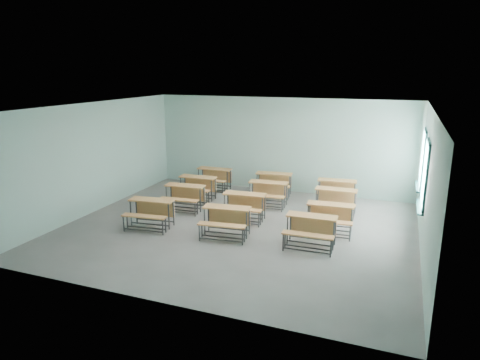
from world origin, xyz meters
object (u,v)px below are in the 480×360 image
object	(u,v)px
desk_unit_r3c0	(213,176)
desk_unit_r3c1	(273,181)
desk_unit_r1c2	(330,214)
desk_unit_r2c0	(196,185)
desk_unit_r2c2	(336,198)
desk_unit_r3c2	(337,188)
desk_unit_r1c0	(184,194)
desk_unit_r0c0	(150,209)
desk_unit_r0c2	(311,227)
desk_unit_r2c1	(268,190)
desk_unit_r0c1	(226,217)
desk_unit_r1c1	(244,203)

from	to	relation	value
desk_unit_r3c0	desk_unit_r3c1	distance (m)	2.17
desk_unit_r1c2	desk_unit_r3c1	bearing A→B (deg)	126.38
desk_unit_r2c0	desk_unit_r2c2	bearing A→B (deg)	-0.08
desk_unit_r3c0	desk_unit_r3c2	xyz separation A→B (m)	(4.28, -0.11, 0.00)
desk_unit_r1c2	desk_unit_r2c2	distance (m)	1.49
desk_unit_r1c0	desk_unit_r3c2	size ratio (longest dim) A/B	0.99
desk_unit_r0c0	desk_unit_r1c2	xyz separation A→B (m)	(4.53, 1.31, 0.00)
desk_unit_r0c2	desk_unit_r2c0	xyz separation A→B (m)	(-4.24, 2.46, 0.00)
desk_unit_r2c1	desk_unit_r3c1	bearing A→B (deg)	93.66
desk_unit_r2c2	desk_unit_r3c2	size ratio (longest dim) A/B	0.97
desk_unit_r0c1	desk_unit_r3c0	size ratio (longest dim) A/B	1.07
desk_unit_r1c0	desk_unit_r3c2	world-z (taller)	same
desk_unit_r1c1	desk_unit_r3c2	size ratio (longest dim) A/B	1.00
desk_unit_r1c0	desk_unit_r3c2	bearing A→B (deg)	24.07
desk_unit_r0c2	desk_unit_r3c0	xyz separation A→B (m)	(-4.22, 3.73, 0.00)
desk_unit_r1c0	desk_unit_r1c2	size ratio (longest dim) A/B	1.00
desk_unit_r1c1	desk_unit_r2c1	bearing A→B (deg)	75.60
desk_unit_r2c2	desk_unit_r3c2	distance (m)	1.07
desk_unit_r1c2	desk_unit_r2c1	bearing A→B (deg)	140.23
desk_unit_r3c0	desk_unit_r0c2	bearing A→B (deg)	-41.63
desk_unit_r2c2	desk_unit_r0c1	bearing A→B (deg)	-132.45
desk_unit_r1c0	desk_unit_r1c1	world-z (taller)	same
desk_unit_r1c0	desk_unit_r3c2	xyz separation A→B (m)	(4.18, 2.26, 0.00)
desk_unit_r2c1	desk_unit_r3c0	distance (m)	2.58
desk_unit_r3c1	desk_unit_r2c1	bearing A→B (deg)	-88.98
desk_unit_r3c0	desk_unit_r3c1	world-z (taller)	same
desk_unit_r3c0	desk_unit_r1c1	bearing A→B (deg)	-50.91
desk_unit_r3c2	desk_unit_r2c0	bearing A→B (deg)	-169.68
desk_unit_r1c2	desk_unit_r3c1	distance (m)	3.59
desk_unit_r0c1	desk_unit_r1c1	size ratio (longest dim) A/B	1.02
desk_unit_r0c1	desk_unit_r1c1	world-z (taller)	same
desk_unit_r0c1	desk_unit_r2c0	bearing A→B (deg)	122.52
desk_unit_r1c1	desk_unit_r3c2	world-z (taller)	same
desk_unit_r0c2	desk_unit_r3c2	world-z (taller)	same
desk_unit_r1c1	desk_unit_r1c2	size ratio (longest dim) A/B	1.01
desk_unit_r0c1	desk_unit_r1c0	xyz separation A→B (m)	(-1.99, 1.48, 0.00)
desk_unit_r0c2	desk_unit_r0c0	bearing A→B (deg)	-178.34
desk_unit_r0c2	desk_unit_r3c0	world-z (taller)	same
desk_unit_r1c1	desk_unit_r2c2	distance (m)	2.70
desk_unit_r0c0	desk_unit_r3c1	distance (m)	4.61
desk_unit_r0c0	desk_unit_r1c0	xyz separation A→B (m)	(0.14, 1.61, 0.00)
desk_unit_r0c2	desk_unit_r3c1	bearing A→B (deg)	116.77
desk_unit_r1c2	desk_unit_r2c1	distance (m)	2.67
desk_unit_r2c0	desk_unit_r3c0	distance (m)	1.28
desk_unit_r2c1	desk_unit_r3c2	distance (m)	2.19
desk_unit_r3c1	desk_unit_r3c2	bearing A→B (deg)	-11.73
desk_unit_r2c0	desk_unit_r3c1	distance (m)	2.57
desk_unit_r1c0	desk_unit_r1c2	distance (m)	4.40
desk_unit_r1c2	desk_unit_r3c0	xyz separation A→B (m)	(-4.49, 2.66, 0.00)
desk_unit_r0c2	desk_unit_r2c2	world-z (taller)	same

